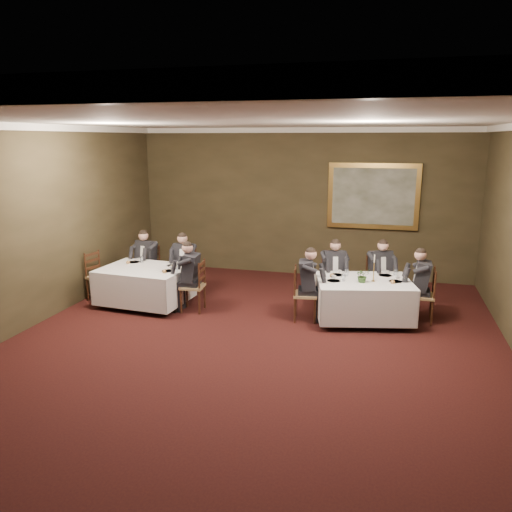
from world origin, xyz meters
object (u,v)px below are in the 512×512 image
at_px(chair_main_backright, 378,292).
at_px(diner_main_endright, 422,294).
at_px(chair_sec_endleft, 100,286).
at_px(painting, 373,196).
at_px(chair_sec_backright, 185,282).
at_px(table_main, 363,297).
at_px(diner_main_endleft, 305,293).
at_px(chair_main_endleft, 304,305).
at_px(diner_sec_backright, 185,271).
at_px(diner_sec_backleft, 147,268).
at_px(chair_sec_backleft, 148,278).
at_px(candlestick, 374,271).
at_px(diner_main_backright, 379,281).
at_px(centerpiece, 363,275).
at_px(chair_main_backleft, 333,291).
at_px(diner_main_backleft, 333,280).
at_px(chair_sec_endright, 193,296).
at_px(diner_sec_endright, 193,285).
at_px(chair_main_endright, 422,306).
at_px(table_second, 145,283).

height_order(chair_main_backright, diner_main_endright, diner_main_endright).
height_order(chair_sec_endleft, painting, painting).
relative_size(diner_main_endright, chair_sec_backright, 1.35).
bearing_deg(table_main, diner_main_endright, 12.69).
distance_m(diner_main_endleft, chair_sec_backright, 2.85).
bearing_deg(diner_main_endleft, painting, 153.45).
xyz_separation_m(chair_main_endleft, diner_sec_backright, (-2.70, 0.84, 0.23)).
height_order(diner_sec_backleft, diner_sec_backright, same).
distance_m(chair_sec_backleft, candlestick, 4.89).
height_order(diner_main_backright, centerpiece, diner_main_backright).
xyz_separation_m(chair_main_backright, diner_sec_backleft, (-4.88, -0.26, 0.23)).
bearing_deg(diner_main_endright, chair_main_backright, 49.06).
distance_m(chair_main_endleft, chair_sec_backright, 2.83).
bearing_deg(chair_main_backright, diner_sec_backleft, -24.07).
bearing_deg(painting, chair_main_backleft, -106.53).
xyz_separation_m(diner_main_backleft, chair_sec_endleft, (-4.68, -0.86, -0.23)).
height_order(chair_main_backleft, centerpiece, centerpiece).
bearing_deg(centerpiece, chair_main_backright, 75.77).
bearing_deg(diner_main_backleft, diner_main_endleft, 48.71).
distance_m(chair_sec_backright, diner_sec_backright, 0.23).
relative_size(chair_sec_endright, candlestick, 1.99).
relative_size(chair_main_backleft, diner_main_endleft, 0.74).
relative_size(chair_sec_endright, centerpiece, 3.67).
xyz_separation_m(diner_main_backright, chair_sec_backright, (-3.99, -0.31, -0.23)).
height_order(diner_main_backright, chair_sec_backleft, diner_main_backright).
height_order(table_main, chair_main_backleft, chair_main_backleft).
bearing_deg(chair_main_backleft, chair_main_backright, 173.91).
bearing_deg(diner_sec_backleft, diner_main_backleft, -168.10).
height_order(chair_main_backright, diner_sec_endright, diner_sec_endright).
bearing_deg(diner_sec_endright, table_main, -90.05).
xyz_separation_m(diner_main_endright, candlestick, (-0.87, -0.26, 0.44)).
distance_m(chair_main_endright, diner_main_endright, 0.23).
height_order(diner_sec_backleft, chair_sec_endright, diner_sec_backleft).
bearing_deg(diner_main_backleft, chair_main_endright, 144.49).
xyz_separation_m(table_second, diner_sec_endright, (1.05, -0.08, 0.06)).
distance_m(diner_sec_backleft, painting, 5.32).
xyz_separation_m(chair_sec_endleft, candlestick, (5.46, 0.10, 0.67)).
height_order(chair_main_backleft, chair_sec_endright, same).
distance_m(chair_main_backleft, diner_main_backright, 0.93).
relative_size(table_second, centerpiece, 6.49).
relative_size(diner_main_endleft, chair_sec_endright, 1.35).
bearing_deg(painting, diner_main_endleft, -108.33).
xyz_separation_m(table_main, diner_main_backleft, (-0.63, 0.73, 0.06)).
bearing_deg(chair_sec_endleft, centerpiece, 102.87).
bearing_deg(painting, chair_main_endleft, -108.51).
relative_size(diner_sec_backleft, candlestick, 2.67).
distance_m(diner_main_backright, centerpiece, 1.17).
height_order(diner_main_backleft, chair_main_backright, diner_main_backleft).
bearing_deg(table_main, painting, 90.00).
bearing_deg(diner_main_backleft, diner_main_endright, 144.39).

